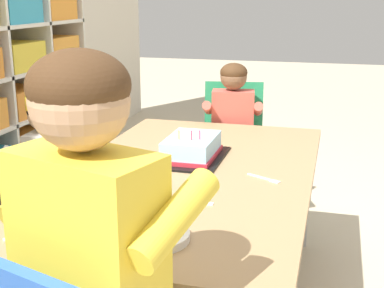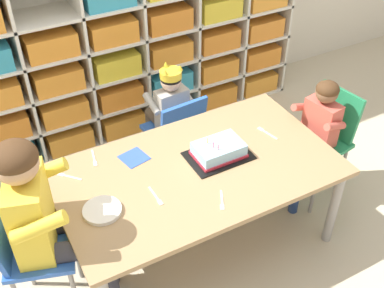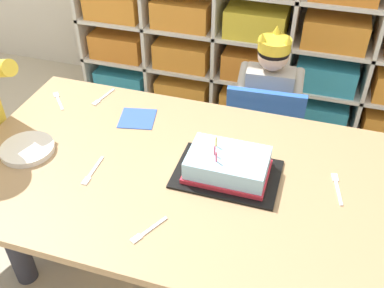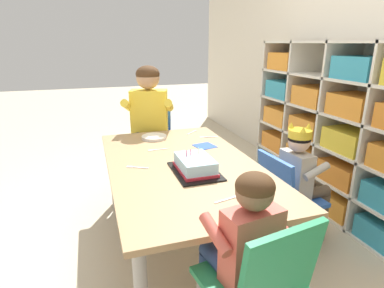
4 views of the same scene
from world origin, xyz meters
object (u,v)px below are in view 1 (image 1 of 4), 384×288
(birthday_cake_on_tray, at_px, (191,149))
(fork_by_napkin, at_px, (202,135))
(paper_plate_stack, at_px, (153,236))
(fork_near_cake_tray, at_px, (38,209))
(child_with_crown, at_px, (38,160))
(classroom_chair_guest_side, at_px, (233,140))
(guest_at_table_side, at_px, (232,125))
(fork_at_table_front_edge, at_px, (265,179))
(fork_scattered_mid_table, at_px, (27,236))
(fork_beside_plate_stack, at_px, (193,202))
(classroom_chair_blue, at_px, (63,191))
(activity_table, at_px, (189,186))
(adult_helper_seated, at_px, (110,241))

(birthday_cake_on_tray, relative_size, fork_by_napkin, 2.37)
(paper_plate_stack, height_order, fork_near_cake_tray, paper_plate_stack)
(child_with_crown, relative_size, classroom_chair_guest_side, 1.10)
(guest_at_table_side, xyz_separation_m, fork_near_cake_tray, (-1.27, 0.34, 0.02))
(fork_near_cake_tray, bearing_deg, fork_by_napkin, -92.96)
(classroom_chair_guest_side, xyz_separation_m, birthday_cake_on_tray, (-0.76, 0.02, 0.16))
(birthday_cake_on_tray, height_order, fork_at_table_front_edge, birthday_cake_on_tray)
(fork_scattered_mid_table, bearing_deg, fork_beside_plate_stack, 1.08)
(fork_at_table_front_edge, bearing_deg, child_with_crown, 16.19)
(guest_at_table_side, bearing_deg, paper_plate_stack, -96.87)
(child_with_crown, distance_m, fork_beside_plate_stack, 0.95)
(fork_by_napkin, bearing_deg, guest_at_table_side, 62.28)
(fork_at_table_front_edge, bearing_deg, fork_by_napkin, -28.15)
(classroom_chair_blue, bearing_deg, activity_table, 68.76)
(birthday_cake_on_tray, relative_size, paper_plate_stack, 1.83)
(adult_helper_seated, bearing_deg, fork_near_cake_tray, -24.76)
(classroom_chair_guest_side, relative_size, fork_scattered_mid_table, 6.48)
(fork_at_table_front_edge, relative_size, fork_scattered_mid_table, 1.09)
(child_with_crown, height_order, fork_beside_plate_stack, child_with_crown)
(activity_table, height_order, fork_by_napkin, fork_by_napkin)
(adult_helper_seated, relative_size, fork_scattered_mid_table, 9.60)
(fork_by_napkin, bearing_deg, birthday_cake_on_tray, -94.26)
(fork_beside_plate_stack, bearing_deg, guest_at_table_side, -86.33)
(paper_plate_stack, height_order, fork_at_table_front_edge, paper_plate_stack)
(classroom_chair_blue, bearing_deg, fork_at_table_front_edge, 72.97)
(classroom_chair_guest_side, relative_size, fork_near_cake_tray, 5.27)
(classroom_chair_guest_side, distance_m, birthday_cake_on_tray, 0.78)
(child_with_crown, distance_m, paper_plate_stack, 1.08)
(child_with_crown, xyz_separation_m, fork_near_cake_tray, (-0.64, -0.39, 0.07))
(child_with_crown, bearing_deg, activity_table, 71.70)
(fork_near_cake_tray, xyz_separation_m, fork_scattered_mid_table, (-0.17, -0.07, 0.00))
(fork_beside_plate_stack, bearing_deg, adult_helper_seated, 84.37)
(activity_table, xyz_separation_m, fork_at_table_front_edge, (-0.02, -0.28, 0.06))
(guest_at_table_side, distance_m, fork_beside_plate_stack, 1.10)
(fork_at_table_front_edge, bearing_deg, activity_table, 24.28)
(guest_at_table_side, distance_m, fork_near_cake_tray, 1.31)
(adult_helper_seated, relative_size, birthday_cake_on_tray, 3.15)
(activity_table, height_order, fork_beside_plate_stack, fork_beside_plate_stack)
(fork_beside_plate_stack, xyz_separation_m, fork_scattered_mid_table, (-0.34, 0.36, -0.00))
(activity_table, xyz_separation_m, child_with_crown, (0.18, 0.72, -0.02))
(child_with_crown, xyz_separation_m, adult_helper_seated, (-1.00, -0.77, 0.19))
(birthday_cake_on_tray, distance_m, fork_beside_plate_stack, 0.46)
(fork_beside_plate_stack, bearing_deg, classroom_chair_guest_side, -85.92)
(fork_by_napkin, bearing_deg, activity_table, -93.13)
(guest_at_table_side, distance_m, paper_plate_stack, 1.37)
(child_with_crown, height_order, fork_scattered_mid_table, child_with_crown)
(activity_table, xyz_separation_m, classroom_chair_blue, (0.19, 0.62, -0.15))
(guest_at_table_side, bearing_deg, fork_near_cake_tray, -114.23)
(adult_helper_seated, distance_m, fork_scattered_mid_table, 0.38)
(fork_near_cake_tray, bearing_deg, fork_scattered_mid_table, 123.98)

